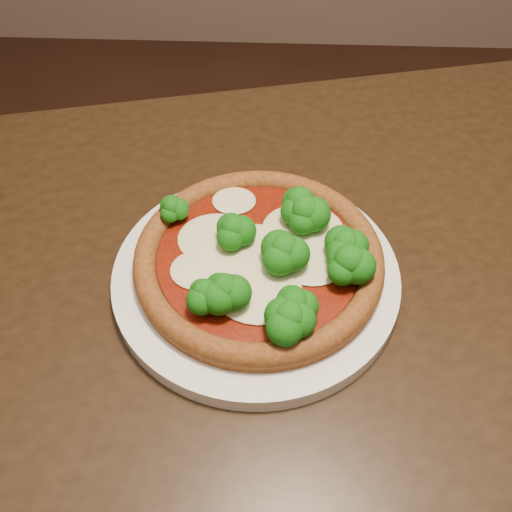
{
  "coord_description": "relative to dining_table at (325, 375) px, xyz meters",
  "views": [
    {
      "loc": [
        -0.11,
        -0.22,
        1.21
      ],
      "look_at": [
        -0.13,
        0.14,
        0.79
      ],
      "focal_mm": 40.0,
      "sensor_mm": 36.0,
      "label": 1
    }
  ],
  "objects": [
    {
      "name": "plate",
      "position": [
        -0.08,
        0.05,
        0.11
      ],
      "size": [
        0.29,
        0.29,
        0.02
      ],
      "primitive_type": "cylinder",
      "color": "silver",
      "rests_on": "dining_table"
    },
    {
      "name": "pizza",
      "position": [
        -0.07,
        0.05,
        0.14
      ],
      "size": [
        0.25,
        0.25,
        0.06
      ],
      "rotation": [
        0.0,
        0.0,
        0.29
      ],
      "color": "brown",
      "rests_on": "plate"
    },
    {
      "name": "dining_table",
      "position": [
        0.0,
        0.0,
        0.0
      ],
      "size": [
        1.25,
        1.06,
        0.75
      ],
      "rotation": [
        0.0,
        0.0,
        0.23
      ],
      "color": "black",
      "rests_on": "floor"
    }
  ]
}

